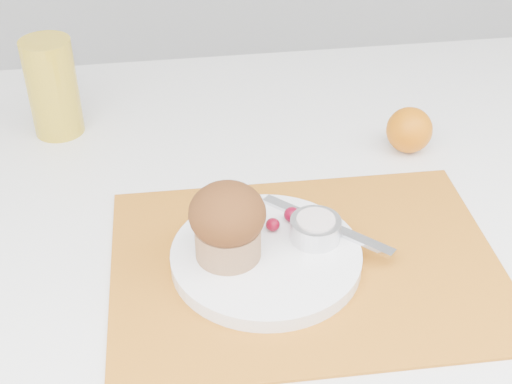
{
  "coord_description": "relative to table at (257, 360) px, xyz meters",
  "views": [
    {
      "loc": [
        -0.12,
        -0.75,
        1.32
      ],
      "look_at": [
        -0.02,
        -0.05,
        0.8
      ],
      "focal_mm": 50.0,
      "sensor_mm": 36.0,
      "label": 1
    }
  ],
  "objects": [
    {
      "name": "raspberry_far",
      "position": [
        0.02,
        -0.13,
        0.41
      ],
      "size": [
        0.02,
        0.02,
        0.02
      ],
      "primitive_type": "ellipsoid",
      "color": "#520214",
      "rests_on": "plate"
    },
    {
      "name": "raspberry_near",
      "position": [
        -0.0,
        -0.14,
        0.4
      ],
      "size": [
        0.02,
        0.02,
        0.02
      ],
      "primitive_type": "ellipsoid",
      "color": "#560211",
      "rests_on": "plate"
    },
    {
      "name": "muffin",
      "position": [
        -0.06,
        -0.18,
        0.44
      ],
      "size": [
        0.09,
        0.09,
        0.09
      ],
      "color": "#AE7D54",
      "rests_on": "plate"
    },
    {
      "name": "orange",
      "position": [
        0.23,
        0.04,
        0.41
      ],
      "size": [
        0.07,
        0.07,
        0.07
      ],
      "primitive_type": "sphere",
      "color": "orange",
      "rests_on": "table"
    },
    {
      "name": "juice_glass",
      "position": [
        -0.28,
        0.17,
        0.45
      ],
      "size": [
        0.08,
        0.08,
        0.15
      ],
      "primitive_type": "cylinder",
      "rotation": [
        0.0,
        0.0,
        -0.09
      ],
      "color": "gold",
      "rests_on": "table"
    },
    {
      "name": "placemat",
      "position": [
        0.03,
        -0.19,
        0.38
      ],
      "size": [
        0.47,
        0.35,
        0.0
      ],
      "primitive_type": "cube",
      "rotation": [
        0.0,
        0.0,
        -0.02
      ],
      "color": "#BF6D1A",
      "rests_on": "table"
    },
    {
      "name": "plate",
      "position": [
        -0.02,
        -0.18,
        0.39
      ],
      "size": [
        0.25,
        0.25,
        0.02
      ],
      "primitive_type": "cylinder",
      "rotation": [
        0.0,
        0.0,
        0.11
      ],
      "color": "white",
      "rests_on": "placemat"
    },
    {
      "name": "cream",
      "position": [
        0.05,
        -0.16,
        0.42
      ],
      "size": [
        0.05,
        0.05,
        0.01
      ],
      "primitive_type": "cylinder",
      "rotation": [
        0.0,
        0.0,
        0.11
      ],
      "color": "silver",
      "rests_on": "ramekin"
    },
    {
      "name": "table",
      "position": [
        0.0,
        0.0,
        0.0
      ],
      "size": [
        1.2,
        0.8,
        0.75
      ],
      "primitive_type": "cube",
      "color": "white",
      "rests_on": "ground"
    },
    {
      "name": "ramekin",
      "position": [
        0.05,
        -0.16,
        0.41
      ],
      "size": [
        0.08,
        0.08,
        0.03
      ],
      "primitive_type": "cylinder",
      "rotation": [
        0.0,
        0.0,
        -0.29
      ],
      "color": "silver",
      "rests_on": "plate"
    },
    {
      "name": "butter_knife",
      "position": [
        0.06,
        -0.14,
        0.4
      ],
      "size": [
        0.14,
        0.14,
        0.0
      ],
      "primitive_type": "cube",
      "rotation": [
        0.0,
        0.0,
        -0.78
      ],
      "color": "silver",
      "rests_on": "plate"
    }
  ]
}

